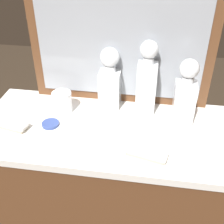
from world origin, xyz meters
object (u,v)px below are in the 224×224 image
crystal_tumbler_center (62,103)px  crystal_decanter_far_right (110,84)px  crystal_decanter_far_left (147,84)px  crystal_decanter_rear (185,98)px  silver_brush_right (10,125)px  silver_brush_center (146,153)px  porcelain_dish (51,124)px

crystal_tumbler_center → crystal_decanter_far_right: bearing=22.5°
crystal_decanter_far_right → crystal_decanter_far_left: crystal_decanter_far_left is taller
crystal_decanter_far_left → crystal_decanter_rear: bearing=-22.0°
crystal_decanter_far_left → crystal_decanter_rear: (0.15, -0.06, -0.02)m
crystal_tumbler_center → silver_brush_right: (-0.17, -0.15, -0.03)m
silver_brush_center → crystal_decanter_far_right: bearing=120.1°
crystal_decanter_far_right → silver_brush_right: size_ratio=1.70×
crystal_decanter_far_right → silver_brush_center: bearing=-59.9°
crystal_decanter_rear → silver_brush_center: crystal_decanter_rear is taller
crystal_decanter_far_right → crystal_tumbler_center: bearing=-157.5°
silver_brush_center → porcelain_dish: size_ratio=2.30×
crystal_decanter_far_right → porcelain_dish: 0.30m
crystal_decanter_rear → crystal_decanter_far_right: bearing=166.1°
crystal_decanter_rear → silver_brush_right: bearing=-167.6°
porcelain_dish → silver_brush_center: bearing=-17.3°
crystal_tumbler_center → porcelain_dish: (-0.02, -0.11, -0.04)m
crystal_decanter_far_left → crystal_tumbler_center: crystal_decanter_far_left is taller
crystal_decanter_far_right → crystal_decanter_rear: size_ratio=0.98×
crystal_tumbler_center → silver_brush_right: size_ratio=0.58×
silver_brush_right → porcelain_dish: (0.15, 0.04, -0.01)m
silver_brush_right → porcelain_dish: 0.16m
silver_brush_right → silver_brush_center: 0.55m
crystal_decanter_far_left → crystal_tumbler_center: 0.37m
crystal_decanter_far_left → silver_brush_center: bearing=-85.5°
crystal_tumbler_center → porcelain_dish: bearing=-101.3°
crystal_decanter_far_right → silver_brush_right: bearing=-148.5°
crystal_tumbler_center → silver_brush_center: crystal_tumbler_center is taller
porcelain_dish → crystal_decanter_rear: bearing=11.8°
crystal_decanter_far_left → silver_brush_center: crystal_decanter_far_left is taller
crystal_decanter_far_right → silver_brush_center: size_ratio=1.69×
silver_brush_right → silver_brush_center: size_ratio=0.99×
crystal_decanter_far_left → silver_brush_right: bearing=-158.1°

